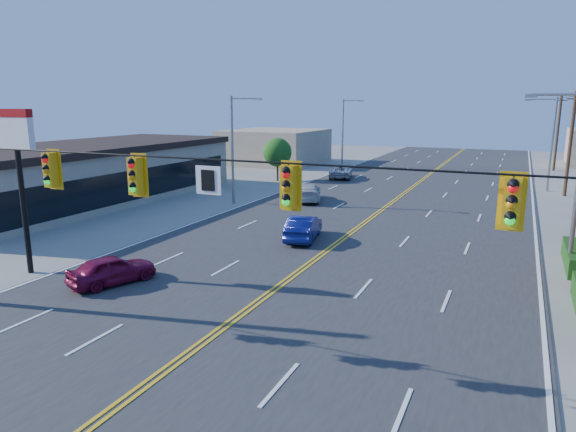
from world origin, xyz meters
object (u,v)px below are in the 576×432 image
at_px(pizza_hut_sign, 18,157).
at_px(car_silver, 341,172).
at_px(signal_span, 168,198).
at_px(car_magenta, 112,271).
at_px(car_blue, 303,229).
at_px(car_white, 308,193).

bearing_deg(pizza_hut_sign, car_silver, 84.60).
distance_m(signal_span, car_magenta, 8.78).
bearing_deg(car_blue, signal_span, 86.45).
bearing_deg(signal_span, car_white, 103.45).
distance_m(signal_span, car_blue, 14.92).
bearing_deg(signal_span, car_magenta, 146.07).
xyz_separation_m(signal_span, car_silver, (-7.67, 37.98, -4.23)).
xyz_separation_m(car_blue, car_silver, (-5.81, 23.79, -0.02)).
xyz_separation_m(pizza_hut_sign, car_magenta, (4.51, 0.28, -4.57)).
height_order(pizza_hut_sign, car_blue, pizza_hut_sign).
bearing_deg(car_magenta, car_silver, -65.78).
xyz_separation_m(car_blue, car_white, (-4.14, 10.89, -0.00)).
height_order(signal_span, pizza_hut_sign, signal_span).
height_order(pizza_hut_sign, car_silver, pizza_hut_sign).
relative_size(pizza_hut_sign, car_magenta, 1.91).
height_order(signal_span, car_magenta, signal_span).
bearing_deg(car_magenta, car_white, -69.02).
bearing_deg(car_white, car_blue, 89.42).
xyz_separation_m(car_magenta, car_blue, (4.51, 9.91, 0.06)).
xyz_separation_m(signal_span, car_white, (-6.00, 25.08, -4.22)).
height_order(car_magenta, car_white, car_white).
bearing_deg(car_silver, car_white, 81.95).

